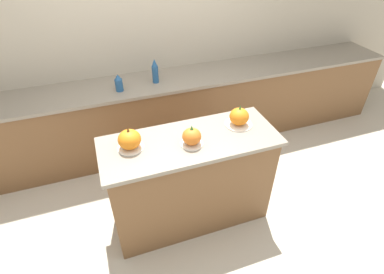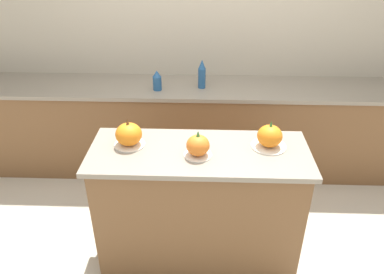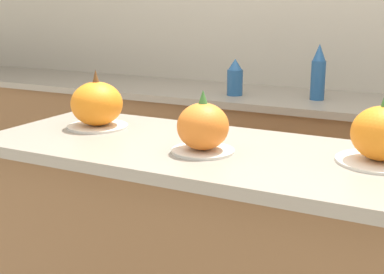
# 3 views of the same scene
# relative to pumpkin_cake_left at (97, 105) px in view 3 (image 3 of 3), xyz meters

# --- Properties ---
(wall_back) EXTENTS (8.00, 0.06, 2.50)m
(wall_back) POSITION_rel_pumpkin_cake_left_xyz_m (0.47, 1.47, 0.23)
(wall_back) COLOR #B2A893
(wall_back) RESTS_ON ground_plane
(back_counter) EXTENTS (6.00, 0.60, 0.90)m
(back_counter) POSITION_rel_pumpkin_cake_left_xyz_m (0.47, 1.14, -0.57)
(back_counter) COLOR brown
(back_counter) RESTS_ON ground_plane
(pumpkin_cake_left) EXTENTS (0.21, 0.21, 0.20)m
(pumpkin_cake_left) POSITION_rel_pumpkin_cake_left_xyz_m (0.00, 0.00, 0.00)
(pumpkin_cake_left) COLOR silver
(pumpkin_cake_left) RESTS_ON kitchen_island
(pumpkin_cake_center) EXTENTS (0.18, 0.18, 0.18)m
(pumpkin_cake_center) POSITION_rel_pumpkin_cake_left_xyz_m (0.46, -0.11, -0.01)
(pumpkin_cake_center) COLOR silver
(pumpkin_cake_center) RESTS_ON kitchen_island
(pumpkin_cake_right) EXTENTS (0.24, 0.24, 0.19)m
(pumpkin_cake_right) POSITION_rel_pumpkin_cake_left_xyz_m (0.93, 0.01, -0.00)
(pumpkin_cake_right) COLOR silver
(pumpkin_cake_right) RESTS_ON kitchen_island
(bottle_tall) EXTENTS (0.07, 0.07, 0.27)m
(bottle_tall) POSITION_rel_pumpkin_cake_left_xyz_m (0.47, 1.11, 0.01)
(bottle_tall) COLOR #235184
(bottle_tall) RESTS_ON back_counter
(bottle_short) EXTENTS (0.08, 0.08, 0.18)m
(bottle_short) POSITION_rel_pumpkin_cake_left_xyz_m (0.06, 1.04, -0.03)
(bottle_short) COLOR #235184
(bottle_short) RESTS_ON back_counter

